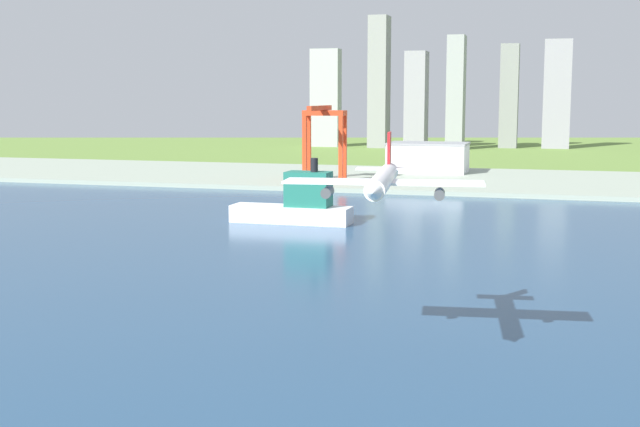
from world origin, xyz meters
TOP-DOWN VIEW (x-y plane):
  - ground_plane at (0.00, 300.00)m, footprint 2400.00×2400.00m
  - water_bay at (0.00, 240.00)m, footprint 840.00×360.00m
  - industrial_pier at (0.00, 490.00)m, footprint 840.00×140.00m
  - airplane_landing at (-0.11, 158.29)m, footprint 37.75×40.88m
  - ferry_boat at (-65.91, 315.86)m, footprint 46.98×12.16m
  - port_crane_red at (-94.70, 455.90)m, footprint 23.00×40.02m
  - warehouse_main at (-47.53, 523.80)m, footprint 47.85×31.03m
  - distant_skyline at (-88.13, 806.97)m, footprint 240.28×57.83m

SIDE VIEW (x-z plane):
  - ground_plane at x=0.00m, z-range 0.00..0.00m
  - water_bay at x=0.00m, z-range 0.00..0.15m
  - industrial_pier at x=0.00m, z-range 0.00..2.50m
  - ferry_boat at x=-65.91m, z-range -5.27..20.00m
  - warehouse_main at x=-47.53m, z-range 2.52..20.56m
  - port_crane_red at x=-94.70m, z-range 11.17..52.25m
  - airplane_landing at x=-0.11m, z-range 27.66..39.24m
  - distant_skyline at x=-88.13m, z-range -10.31..112.22m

